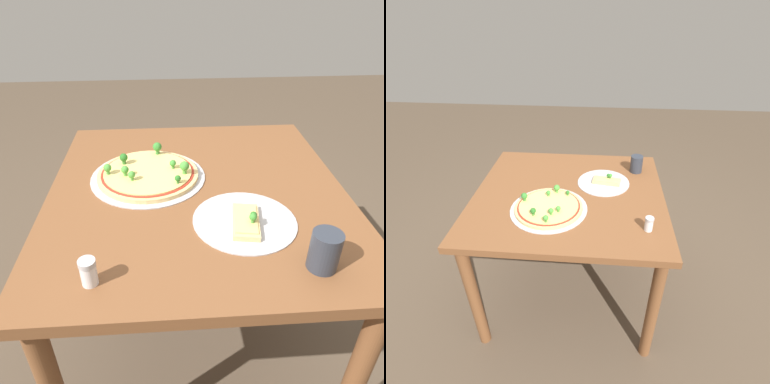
{
  "view_description": "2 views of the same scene",
  "coord_description": "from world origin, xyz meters",
  "views": [
    {
      "loc": [
        -1.02,
        0.09,
        1.4
      ],
      "look_at": [
        -0.05,
        0.02,
        0.78
      ],
      "focal_mm": 35.0,
      "sensor_mm": 36.0,
      "label": 1
    },
    {
      "loc": [
        -0.16,
        1.35,
        1.65
      ],
      "look_at": [
        -0.05,
        0.02,
        0.78
      ],
      "focal_mm": 28.0,
      "sensor_mm": 36.0,
      "label": 2
    }
  ],
  "objects": [
    {
      "name": "ground_plane",
      "position": [
        0.0,
        0.0,
        0.0
      ],
      "size": [
        8.0,
        8.0,
        0.0
      ],
      "primitive_type": "plane",
      "color": "brown"
    },
    {
      "name": "dining_table",
      "position": [
        0.0,
        0.0,
        0.66
      ],
      "size": [
        1.02,
        0.95,
        0.76
      ],
      "color": "brown",
      "rests_on": "ground_plane"
    },
    {
      "name": "pizza_tray_whole",
      "position": [
        0.09,
        0.16,
        0.78
      ],
      "size": [
        0.39,
        0.39,
        0.07
      ],
      "color": "#B7B7BC",
      "rests_on": "dining_table"
    },
    {
      "name": "pizza_tray_slice",
      "position": [
        -0.19,
        -0.12,
        0.77
      ],
      "size": [
        0.3,
        0.3,
        0.05
      ],
      "color": "#B7B7BC",
      "rests_on": "dining_table"
    },
    {
      "name": "drinking_cup",
      "position": [
        -0.38,
        -0.27,
        0.81
      ],
      "size": [
        0.07,
        0.07,
        0.1
      ],
      "primitive_type": "cylinder",
      "color": "#2D333D",
      "rests_on": "dining_table"
    },
    {
      "name": "condiment_shaker",
      "position": [
        -0.39,
        0.28,
        0.8
      ],
      "size": [
        0.04,
        0.04,
        0.07
      ],
      "color": "silver",
      "rests_on": "dining_table"
    }
  ]
}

